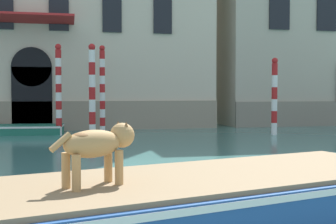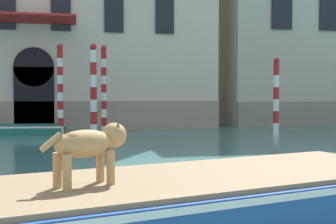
{
  "view_description": "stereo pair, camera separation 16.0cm",
  "coord_description": "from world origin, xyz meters",
  "px_view_note": "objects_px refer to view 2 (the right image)",
  "views": [
    {
      "loc": [
        0.03,
        1.1,
        1.84
      ],
      "look_at": [
        3.18,
        15.19,
        1.2
      ],
      "focal_mm": 50.0,
      "sensor_mm": 36.0,
      "label": 1
    },
    {
      "loc": [
        0.19,
        1.07,
        1.84
      ],
      "look_at": [
        3.18,
        15.19,
        1.2
      ],
      "focal_mm": 50.0,
      "sensor_mm": 36.0,
      "label": 2
    }
  ],
  "objects_px": {
    "dog_on_deck": "(90,144)",
    "boat_moored_near_palazzo": "(8,129)",
    "boat_foreground": "(189,202)",
    "mooring_pole_5": "(60,89)",
    "mooring_pole_2": "(276,96)",
    "mooring_pole_1": "(94,90)",
    "mooring_pole_0": "(104,89)"
  },
  "relations": [
    {
      "from": "mooring_pole_2",
      "to": "mooring_pole_5",
      "type": "xyz_separation_m",
      "value": [
        -8.9,
        1.84,
        0.28
      ]
    },
    {
      "from": "dog_on_deck",
      "to": "mooring_pole_1",
      "type": "height_order",
      "value": "mooring_pole_1"
    },
    {
      "from": "boat_foreground",
      "to": "mooring_pole_0",
      "type": "height_order",
      "value": "mooring_pole_0"
    },
    {
      "from": "boat_foreground",
      "to": "mooring_pole_1",
      "type": "distance_m",
      "value": 13.42
    },
    {
      "from": "boat_moored_near_palazzo",
      "to": "mooring_pole_0",
      "type": "height_order",
      "value": "mooring_pole_0"
    },
    {
      "from": "dog_on_deck",
      "to": "boat_moored_near_palazzo",
      "type": "relative_size",
      "value": 0.21
    },
    {
      "from": "mooring_pole_0",
      "to": "mooring_pole_2",
      "type": "xyz_separation_m",
      "value": [
        7.07,
        -1.84,
        -0.27
      ]
    },
    {
      "from": "boat_foreground",
      "to": "mooring_pole_1",
      "type": "xyz_separation_m",
      "value": [
        -0.55,
        13.33,
        1.51
      ]
    },
    {
      "from": "mooring_pole_0",
      "to": "mooring_pole_5",
      "type": "height_order",
      "value": "mooring_pole_5"
    },
    {
      "from": "mooring_pole_0",
      "to": "boat_moored_near_palazzo",
      "type": "bearing_deg",
      "value": 167.98
    },
    {
      "from": "mooring_pole_1",
      "to": "mooring_pole_5",
      "type": "bearing_deg",
      "value": 144.78
    },
    {
      "from": "boat_moored_near_palazzo",
      "to": "mooring_pole_1",
      "type": "relative_size",
      "value": 1.29
    },
    {
      "from": "mooring_pole_2",
      "to": "mooring_pole_5",
      "type": "bearing_deg",
      "value": 168.34
    },
    {
      "from": "boat_moored_near_palazzo",
      "to": "mooring_pole_2",
      "type": "xyz_separation_m",
      "value": [
        11.11,
        -2.7,
        1.44
      ]
    },
    {
      "from": "mooring_pole_0",
      "to": "mooring_pole_1",
      "type": "xyz_separation_m",
      "value": [
        -0.49,
        -0.95,
        -0.01
      ]
    },
    {
      "from": "boat_foreground",
      "to": "boat_moored_near_palazzo",
      "type": "height_order",
      "value": "boat_foreground"
    },
    {
      "from": "boat_foreground",
      "to": "mooring_pole_5",
      "type": "height_order",
      "value": "mooring_pole_5"
    },
    {
      "from": "dog_on_deck",
      "to": "mooring_pole_5",
      "type": "bearing_deg",
      "value": 63.39
    },
    {
      "from": "mooring_pole_1",
      "to": "mooring_pole_5",
      "type": "height_order",
      "value": "mooring_pole_5"
    },
    {
      "from": "mooring_pole_5",
      "to": "mooring_pole_2",
      "type": "bearing_deg",
      "value": -11.66
    },
    {
      "from": "boat_moored_near_palazzo",
      "to": "mooring_pole_0",
      "type": "relative_size",
      "value": 1.28
    },
    {
      "from": "boat_foreground",
      "to": "mooring_pole_5",
      "type": "bearing_deg",
      "value": 82.74
    },
    {
      "from": "mooring_pole_1",
      "to": "mooring_pole_2",
      "type": "relative_size",
      "value": 1.16
    },
    {
      "from": "boat_foreground",
      "to": "mooring_pole_5",
      "type": "xyz_separation_m",
      "value": [
        -1.88,
        14.27,
        1.54
      ]
    },
    {
      "from": "boat_moored_near_palazzo",
      "to": "mooring_pole_5",
      "type": "distance_m",
      "value": 2.93
    },
    {
      "from": "boat_moored_near_palazzo",
      "to": "mooring_pole_2",
      "type": "distance_m",
      "value": 11.52
    },
    {
      "from": "dog_on_deck",
      "to": "mooring_pole_5",
      "type": "height_order",
      "value": "mooring_pole_5"
    },
    {
      "from": "mooring_pole_2",
      "to": "mooring_pole_5",
      "type": "distance_m",
      "value": 9.09
    },
    {
      "from": "mooring_pole_2",
      "to": "mooring_pole_1",
      "type": "bearing_deg",
      "value": 173.26
    },
    {
      "from": "mooring_pole_0",
      "to": "mooring_pole_5",
      "type": "relative_size",
      "value": 0.99
    },
    {
      "from": "dog_on_deck",
      "to": "mooring_pole_2",
      "type": "bearing_deg",
      "value": 28.16
    },
    {
      "from": "boat_foreground",
      "to": "mooring_pole_1",
      "type": "height_order",
      "value": "mooring_pole_1"
    }
  ]
}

